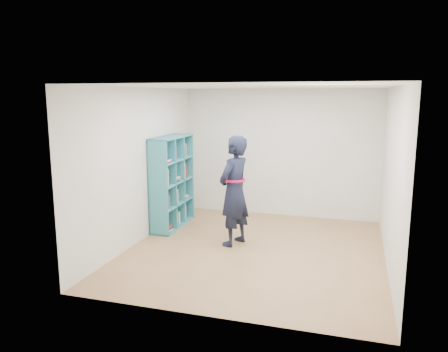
% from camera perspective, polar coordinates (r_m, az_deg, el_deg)
% --- Properties ---
extents(floor, '(4.50, 4.50, 0.00)m').
position_cam_1_polar(floor, '(7.18, 4.05, -9.66)').
color(floor, '#936943').
rests_on(floor, ground).
extents(ceiling, '(4.50, 4.50, 0.00)m').
position_cam_1_polar(ceiling, '(6.74, 4.34, 11.58)').
color(ceiling, white).
rests_on(ceiling, wall_back).
extents(wall_left, '(0.02, 4.50, 2.60)m').
position_cam_1_polar(wall_left, '(7.52, -10.84, 1.37)').
color(wall_left, beige).
rests_on(wall_left, floor).
extents(wall_right, '(0.02, 4.50, 2.60)m').
position_cam_1_polar(wall_right, '(6.70, 21.12, -0.27)').
color(wall_right, beige).
rests_on(wall_right, floor).
extents(wall_back, '(4.00, 0.02, 2.60)m').
position_cam_1_polar(wall_back, '(9.02, 7.33, 2.98)').
color(wall_back, beige).
rests_on(wall_back, floor).
extents(wall_front, '(4.00, 0.02, 2.60)m').
position_cam_1_polar(wall_front, '(4.71, -1.82, -3.89)').
color(wall_front, beige).
rests_on(wall_front, floor).
extents(bookshelf, '(0.38, 1.29, 1.72)m').
position_cam_1_polar(bookshelf, '(8.29, -6.99, -0.99)').
color(bookshelf, teal).
rests_on(bookshelf, floor).
extents(person, '(0.64, 0.78, 1.83)m').
position_cam_1_polar(person, '(7.20, 1.34, -1.95)').
color(person, black).
rests_on(person, floor).
extents(smartphone, '(0.02, 0.10, 0.13)m').
position_cam_1_polar(smartphone, '(7.32, 0.79, -0.79)').
color(smartphone, silver).
rests_on(smartphone, person).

